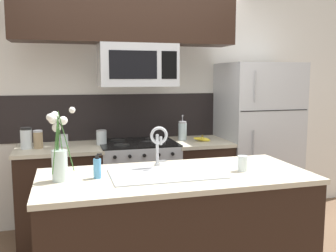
# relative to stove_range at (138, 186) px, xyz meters

# --- Properties ---
(rear_partition) EXTENTS (5.20, 0.10, 2.60)m
(rear_partition) POSITION_rel_stove_range_xyz_m (0.30, 0.38, 0.84)
(rear_partition) COLOR silver
(rear_partition) RESTS_ON ground
(splash_band) EXTENTS (2.87, 0.01, 0.48)m
(splash_band) POSITION_rel_stove_range_xyz_m (-0.00, 0.32, 0.69)
(splash_band) COLOR black
(splash_band) RESTS_ON rear_partition
(back_counter_left) EXTENTS (0.80, 0.65, 0.91)m
(back_counter_left) POSITION_rel_stove_range_xyz_m (-0.77, 0.00, -0.01)
(back_counter_left) COLOR black
(back_counter_left) RESTS_ON ground
(back_counter_right) EXTENTS (0.59, 0.65, 0.91)m
(back_counter_right) POSITION_rel_stove_range_xyz_m (0.66, 0.00, -0.01)
(back_counter_right) COLOR black
(back_counter_right) RESTS_ON ground
(stove_range) EXTENTS (0.76, 0.64, 0.93)m
(stove_range) POSITION_rel_stove_range_xyz_m (0.00, 0.00, 0.00)
(stove_range) COLOR #B7BABF
(stove_range) RESTS_ON ground
(microwave) EXTENTS (0.74, 0.40, 0.41)m
(microwave) POSITION_rel_stove_range_xyz_m (0.00, -0.02, 1.22)
(microwave) COLOR #B7BABF
(upper_cabinet_band) EXTENTS (2.10, 0.34, 0.60)m
(upper_cabinet_band) POSITION_rel_stove_range_xyz_m (-0.10, -0.05, 1.73)
(upper_cabinet_band) COLOR black
(refrigerator) EXTENTS (0.78, 0.74, 1.72)m
(refrigerator) POSITION_rel_stove_range_xyz_m (1.34, 0.02, 0.40)
(refrigerator) COLOR #B7BABF
(refrigerator) RESTS_ON ground
(storage_jar_tall) EXTENTS (0.10, 0.10, 0.20)m
(storage_jar_tall) POSITION_rel_stove_range_xyz_m (-1.05, -0.01, 0.55)
(storage_jar_tall) COLOR silver
(storage_jar_tall) RESTS_ON back_counter_left
(storage_jar_medium) EXTENTS (0.09, 0.09, 0.17)m
(storage_jar_medium) POSITION_rel_stove_range_xyz_m (-0.95, -0.01, 0.53)
(storage_jar_medium) COLOR #997F5B
(storage_jar_medium) RESTS_ON back_counter_left
(storage_jar_short) EXTENTS (0.08, 0.08, 0.12)m
(storage_jar_short) POSITION_rel_stove_range_xyz_m (-0.72, 0.01, 0.51)
(storage_jar_short) COLOR silver
(storage_jar_short) RESTS_ON back_counter_left
(storage_jar_squat) EXTENTS (0.10, 0.10, 0.15)m
(storage_jar_squat) POSITION_rel_stove_range_xyz_m (-0.36, 0.01, 0.52)
(storage_jar_squat) COLOR silver
(storage_jar_squat) RESTS_ON back_counter_left
(banana_bunch) EXTENTS (0.19, 0.13, 0.08)m
(banana_bunch) POSITION_rel_stove_range_xyz_m (0.67, -0.06, 0.47)
(banana_bunch) COLOR yellow
(banana_bunch) RESTS_ON back_counter_right
(french_press) EXTENTS (0.09, 0.09, 0.27)m
(french_press) POSITION_rel_stove_range_xyz_m (0.49, 0.06, 0.55)
(french_press) COLOR silver
(french_press) RESTS_ON back_counter_right
(island_counter) EXTENTS (1.86, 0.82, 0.91)m
(island_counter) POSITION_rel_stove_range_xyz_m (0.03, -1.25, -0.01)
(island_counter) COLOR black
(island_counter) RESTS_ON ground
(kitchen_sink) EXTENTS (0.76, 0.44, 0.16)m
(kitchen_sink) POSITION_rel_stove_range_xyz_m (-0.04, -1.25, 0.38)
(kitchen_sink) COLOR #ADAFB5
(kitchen_sink) RESTS_ON island_counter
(sink_faucet) EXTENTS (0.14, 0.14, 0.31)m
(sink_faucet) POSITION_rel_stove_range_xyz_m (-0.04, -1.03, 0.65)
(sink_faucet) COLOR #B7BABF
(sink_faucet) RESTS_ON island_counter
(dish_soap_bottle) EXTENTS (0.06, 0.05, 0.16)m
(dish_soap_bottle) POSITION_rel_stove_range_xyz_m (-0.51, -1.22, 0.52)
(dish_soap_bottle) COLOR #4C93C6
(dish_soap_bottle) RESTS_ON island_counter
(drinking_glass) EXTENTS (0.07, 0.07, 0.11)m
(drinking_glass) POSITION_rel_stove_range_xyz_m (0.50, -1.30, 0.50)
(drinking_glass) COLOR silver
(drinking_glass) RESTS_ON island_counter
(flower_vase) EXTENTS (0.18, 0.18, 0.48)m
(flower_vase) POSITION_rel_stove_range_xyz_m (-0.74, -1.22, 0.61)
(flower_vase) COLOR silver
(flower_vase) RESTS_ON island_counter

